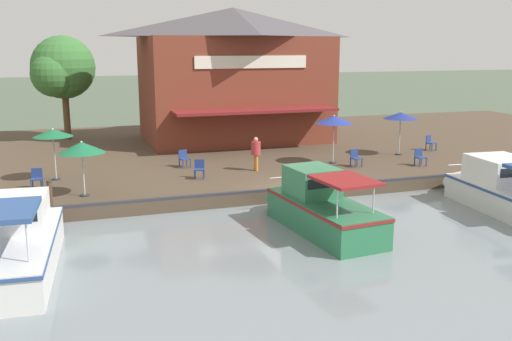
# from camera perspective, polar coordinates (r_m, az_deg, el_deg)

# --- Properties ---
(ground_plane) EXTENTS (220.00, 220.00, 0.00)m
(ground_plane) POSITION_cam_1_polar(r_m,az_deg,el_deg) (23.94, 4.17, -3.28)
(ground_plane) COLOR #4C5B47
(quay_deck) EXTENTS (22.00, 56.00, 0.60)m
(quay_deck) POSITION_cam_1_polar(r_m,az_deg,el_deg) (34.03, -2.92, 1.94)
(quay_deck) COLOR #4C3D2D
(quay_deck) RESTS_ON ground
(quay_edge_fender) EXTENTS (0.20, 50.40, 0.10)m
(quay_edge_fender) POSITION_cam_1_polar(r_m,az_deg,el_deg) (23.86, 4.11, -1.72)
(quay_edge_fender) COLOR #2D2D33
(quay_edge_fender) RESTS_ON quay_deck
(waterfront_restaurant) EXTENTS (9.31, 11.52, 8.14)m
(waterfront_restaurant) POSITION_cam_1_polar(r_m,az_deg,el_deg) (36.16, -2.25, 9.63)
(waterfront_restaurant) COLOR brown
(waterfront_restaurant) RESTS_ON quay_deck
(patio_umbrella_by_entrance) EXTENTS (1.80, 1.80, 2.22)m
(patio_umbrella_by_entrance) POSITION_cam_1_polar(r_m,az_deg,el_deg) (23.29, -17.04, 2.21)
(patio_umbrella_by_entrance) COLOR #B7B7B7
(patio_umbrella_by_entrance) RESTS_ON quay_deck
(patio_umbrella_mid_patio_right) EXTENTS (1.71, 1.71, 2.31)m
(patio_umbrella_mid_patio_right) POSITION_cam_1_polar(r_m,az_deg,el_deg) (26.57, -19.65, 3.53)
(patio_umbrella_mid_patio_right) COLOR #B7B7B7
(patio_umbrella_mid_patio_right) RESTS_ON quay_deck
(patio_umbrella_far_corner) EXTENTS (1.85, 1.85, 2.38)m
(patio_umbrella_far_corner) POSITION_cam_1_polar(r_m,az_deg,el_deg) (31.95, 14.27, 5.33)
(patio_umbrella_far_corner) COLOR #B7B7B7
(patio_umbrella_far_corner) RESTS_ON quay_deck
(patio_umbrella_near_quay_edge) EXTENTS (1.90, 1.90, 2.47)m
(patio_umbrella_near_quay_edge) POSITION_cam_1_polar(r_m,az_deg,el_deg) (28.93, 7.82, 5.06)
(patio_umbrella_near_quay_edge) COLOR #B7B7B7
(patio_umbrella_near_quay_edge) RESTS_ON quay_deck
(cafe_chair_facing_river) EXTENTS (0.46, 0.46, 0.85)m
(cafe_chair_facing_river) POSITION_cam_1_polar(r_m,az_deg,el_deg) (29.47, 16.07, 1.38)
(cafe_chair_facing_river) COLOR navy
(cafe_chair_facing_river) RESTS_ON quay_deck
(cafe_chair_mid_patio) EXTENTS (0.56, 0.56, 0.85)m
(cafe_chair_mid_patio) POSITION_cam_1_polar(r_m,az_deg,el_deg) (34.04, 17.03, 2.74)
(cafe_chair_mid_patio) COLOR navy
(cafe_chair_mid_patio) RESTS_ON quay_deck
(cafe_chair_under_first_umbrella) EXTENTS (0.50, 0.50, 0.85)m
(cafe_chair_under_first_umbrella) POSITION_cam_1_polar(r_m,az_deg,el_deg) (28.54, 9.93, 1.33)
(cafe_chair_under_first_umbrella) COLOR navy
(cafe_chair_under_first_umbrella) RESTS_ON quay_deck
(cafe_chair_back_row_seat) EXTENTS (0.55, 0.55, 0.85)m
(cafe_chair_back_row_seat) POSITION_cam_1_polar(r_m,az_deg,el_deg) (25.70, -5.70, 0.25)
(cafe_chair_back_row_seat) COLOR navy
(cafe_chair_back_row_seat) RESTS_ON quay_deck
(cafe_chair_far_corner_seat) EXTENTS (0.49, 0.49, 0.85)m
(cafe_chair_far_corner_seat) POSITION_cam_1_polar(r_m,az_deg,el_deg) (25.46, -21.08, -0.65)
(cafe_chair_far_corner_seat) COLOR navy
(cafe_chair_far_corner_seat) RESTS_ON quay_deck
(cafe_chair_beside_entrance) EXTENTS (0.54, 0.54, 0.85)m
(cafe_chair_beside_entrance) POSITION_cam_1_polar(r_m,az_deg,el_deg) (28.19, -7.21, 1.28)
(cafe_chair_beside_entrance) COLOR navy
(cafe_chair_beside_entrance) RESTS_ON quay_deck
(person_at_quay_edge) EXTENTS (0.46, 0.46, 1.61)m
(person_at_quay_edge) POSITION_cam_1_polar(r_m,az_deg,el_deg) (27.11, -0.02, 2.08)
(person_at_quay_edge) COLOR orange
(person_at_quay_edge) RESTS_ON quay_deck
(motorboat_second_along) EXTENTS (7.34, 3.19, 2.29)m
(motorboat_second_along) POSITION_cam_1_polar(r_m,az_deg,el_deg) (18.49, -23.49, -6.44)
(motorboat_second_along) COLOR white
(motorboat_second_along) RESTS_ON river_water
(motorboat_far_downstream) EXTENTS (6.26, 2.53, 2.16)m
(motorboat_far_downstream) POSITION_cam_1_polar(r_m,az_deg,el_deg) (20.46, 5.98, -3.57)
(motorboat_far_downstream) COLOR #287047
(motorboat_far_downstream) RESTS_ON river_water
(motorboat_mid_row) EXTENTS (7.04, 2.95, 2.10)m
(motorboat_mid_row) POSITION_cam_1_polar(r_m,az_deg,el_deg) (24.80, 23.53, -1.79)
(motorboat_mid_row) COLOR silver
(motorboat_mid_row) RESTS_ON river_water
(mooring_post) EXTENTS (0.22, 0.22, 1.03)m
(mooring_post) POSITION_cam_1_polar(r_m,az_deg,el_deg) (22.28, -19.91, -2.20)
(mooring_post) COLOR #473323
(mooring_post) RESTS_ON quay_deck
(tree_downstream_bank) EXTENTS (4.12, 3.93, 6.50)m
(tree_downstream_bank) POSITION_cam_1_polar(r_m,az_deg,el_deg) (37.97, -18.94, 9.54)
(tree_downstream_bank) COLOR brown
(tree_downstream_bank) RESTS_ON quay_deck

